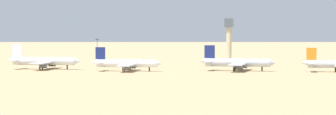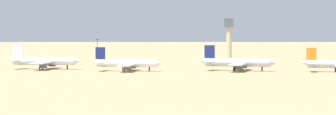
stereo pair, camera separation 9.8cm
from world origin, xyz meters
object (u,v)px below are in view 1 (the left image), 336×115
object	(u,v)px
parked_jet_navy_3	(126,63)
control_tower	(229,35)
parked_jet_white_2	(43,61)
parked_jet_navy_4	(237,63)
light_pole_east	(97,48)

from	to	relation	value
parked_jet_navy_3	control_tower	bearing A→B (deg)	72.67
parked_jet_white_2	parked_jet_navy_3	bearing A→B (deg)	-13.27
parked_jet_navy_3	control_tower	world-z (taller)	control_tower
parked_jet_navy_4	control_tower	xyz separation A→B (m)	(-16.90, 123.97, 11.48)
parked_jet_white_2	light_pole_east	bearing A→B (deg)	85.61
parked_jet_white_2	control_tower	size ratio (longest dim) A/B	1.42
parked_jet_white_2	parked_jet_navy_3	distance (m)	43.25
control_tower	parked_jet_navy_4	bearing A→B (deg)	-82.24
parked_jet_white_2	parked_jet_navy_4	bearing A→B (deg)	-0.19
control_tower	light_pole_east	xyz separation A→B (m)	(-72.06, -44.20, -7.60)
parked_jet_white_2	light_pole_east	xyz separation A→B (m)	(2.97, 83.22, 3.83)
parked_jet_navy_3	parked_jet_navy_4	size ratio (longest dim) A/B	0.93
parked_jet_navy_3	control_tower	distance (m)	139.97
parked_jet_navy_3	control_tower	size ratio (longest dim) A/B	1.31
parked_jet_navy_4	light_pole_east	xyz separation A→B (m)	(-88.97, 79.77, 3.88)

